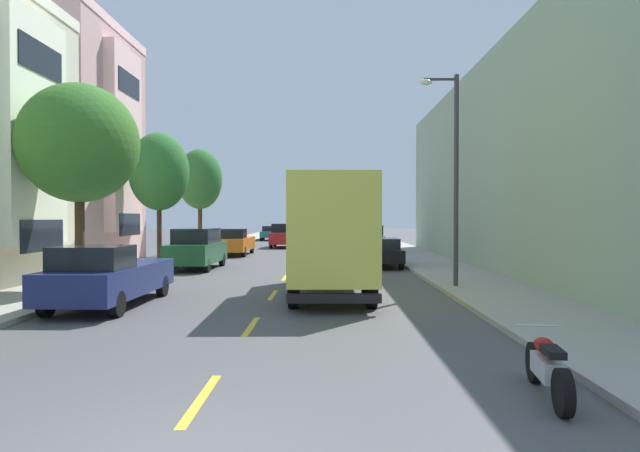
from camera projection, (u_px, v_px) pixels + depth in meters
ground_plane at (300, 255)px, 35.52m from camera, size 160.00×160.00×0.00m
sidewalk_left at (182, 256)px, 33.61m from camera, size 3.20×120.00×0.14m
sidewalk_right at (416, 257)px, 33.43m from camera, size 3.20×120.00×0.14m
lane_centerline_dashes at (295, 262)px, 30.02m from camera, size 0.14×47.20×0.01m
apartment_block_opposite at (589, 166)px, 25.27m from camera, size 10.00×36.00×9.65m
street_tree_second at (79, 144)px, 18.07m from camera, size 3.83×3.83×6.70m
street_tree_third at (159, 172)px, 26.65m from camera, size 2.86×2.86×6.42m
street_tree_farthest at (200, 179)px, 35.23m from camera, size 2.82×2.82×6.67m
street_lamp at (452, 164)px, 18.71m from camera, size 1.35×0.28×7.15m
delivery_box_truck at (330, 231)px, 17.27m from camera, size 2.58×7.60×3.66m
parked_wagon_silver at (353, 232)px, 59.31m from camera, size 1.95×4.75×1.50m
parked_suv_forest at (197, 248)px, 26.26m from camera, size 2.04×4.84×1.93m
parked_suv_white at (369, 239)px, 36.81m from camera, size 2.02×4.83×1.93m
parked_wagon_charcoal at (356, 236)px, 48.85m from camera, size 1.87×4.72×1.50m
parked_pickup_orange at (234, 242)px, 35.59m from camera, size 2.02×5.31×1.73m
parked_sedan_black at (382, 252)px, 27.33m from camera, size 1.84×4.52×1.43m
parked_pickup_navy at (108, 277)px, 15.28m from camera, size 2.06×5.32×1.73m
parked_hatchback_teal at (270, 233)px, 58.06m from camera, size 1.84×4.04×1.50m
moving_red_sedan at (284, 235)px, 44.66m from camera, size 1.95×4.80×1.93m
parked_motorcycle at (547, 368)px, 7.58m from camera, size 0.62×2.05×0.90m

